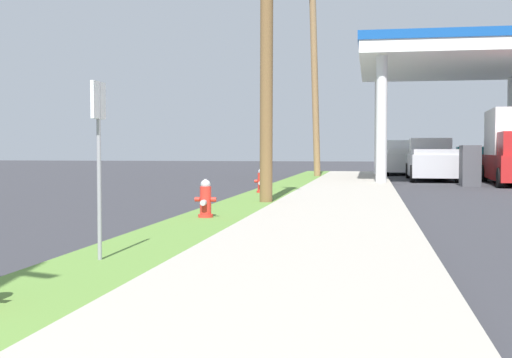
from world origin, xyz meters
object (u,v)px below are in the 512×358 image
at_px(truck_white_at_far_bay, 400,158).
at_px(utility_pole_background, 315,77).
at_px(truck_silver_on_apron, 431,161).
at_px(fire_hydrant_second, 205,201).
at_px(fire_hydrant_third, 261,182).
at_px(street_sign_post, 99,133).
at_px(car_teal_by_near_pump, 473,163).
at_px(utility_pole_midground, 267,37).

bearing_deg(truck_white_at_far_bay, utility_pole_background, -123.52).
relative_size(truck_silver_on_apron, truck_white_at_far_bay, 0.98).
bearing_deg(truck_white_at_far_bay, truck_silver_on_apron, -81.83).
distance_m(utility_pole_background, truck_white_at_far_bay, 8.98).
xyz_separation_m(fire_hydrant_second, fire_hydrant_third, (-0.13, 7.51, 0.00)).
bearing_deg(street_sign_post, car_teal_by_near_pump, 73.33).
xyz_separation_m(utility_pole_midground, car_teal_by_near_pump, (7.73, 18.86, -3.52)).
bearing_deg(utility_pole_midground, fire_hydrant_second, -98.40).
height_order(fire_hydrant_third, street_sign_post, street_sign_post).
height_order(utility_pole_background, street_sign_post, utility_pole_background).
bearing_deg(utility_pole_background, fire_hydrant_third, -92.58).
bearing_deg(street_sign_post, truck_white_at_far_bay, 81.28).
xyz_separation_m(fire_hydrant_third, street_sign_post, (0.09, -12.56, 1.19)).
xyz_separation_m(fire_hydrant_second, truck_silver_on_apron, (5.94, 19.32, 0.47)).
relative_size(utility_pole_midground, utility_pole_background, 0.84).
bearing_deg(utility_pole_midground, truck_white_at_far_bay, 79.42).
distance_m(fire_hydrant_third, truck_white_at_far_bay, 20.00).
bearing_deg(street_sign_post, utility_pole_midground, 86.07).
relative_size(fire_hydrant_second, truck_white_at_far_bay, 0.14).
distance_m(fire_hydrant_second, street_sign_post, 5.19).
distance_m(fire_hydrant_second, utility_pole_midground, 5.51).
bearing_deg(fire_hydrant_second, truck_silver_on_apron, 72.90).
height_order(street_sign_post, truck_silver_on_apron, street_sign_post).
height_order(utility_pole_midground, truck_white_at_far_bay, utility_pole_midground).
xyz_separation_m(utility_pole_midground, truck_silver_on_apron, (5.36, 15.36, -3.32)).
xyz_separation_m(fire_hydrant_third, truck_white_at_far_bay, (4.99, 19.36, 0.47)).
relative_size(fire_hydrant_second, truck_silver_on_apron, 0.14).
xyz_separation_m(fire_hydrant_second, utility_pole_midground, (0.58, 3.96, 3.79)).
bearing_deg(car_teal_by_near_pump, fire_hydrant_third, -118.87).
height_order(fire_hydrant_second, truck_silver_on_apron, truck_silver_on_apron).
height_order(fire_hydrant_second, fire_hydrant_third, same).
xyz_separation_m(fire_hydrant_third, utility_pole_midground, (0.71, -3.55, 3.79)).
relative_size(utility_pole_background, truck_silver_on_apron, 1.77).
bearing_deg(fire_hydrant_third, truck_silver_on_apron, 62.80).
distance_m(fire_hydrant_second, truck_white_at_far_bay, 27.31).
relative_size(utility_pole_background, car_teal_by_near_pump, 2.07).
relative_size(fire_hydrant_second, fire_hydrant_third, 1.00).
xyz_separation_m(fire_hydrant_third, utility_pole_background, (0.57, 12.69, 4.55)).
height_order(utility_pole_background, car_teal_by_near_pump, utility_pole_background).
height_order(utility_pole_midground, truck_silver_on_apron, utility_pole_midground).
relative_size(fire_hydrant_second, car_teal_by_near_pump, 0.16).
bearing_deg(fire_hydrant_second, fire_hydrant_third, 90.98).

